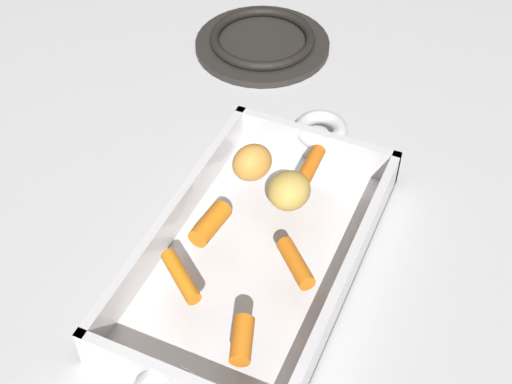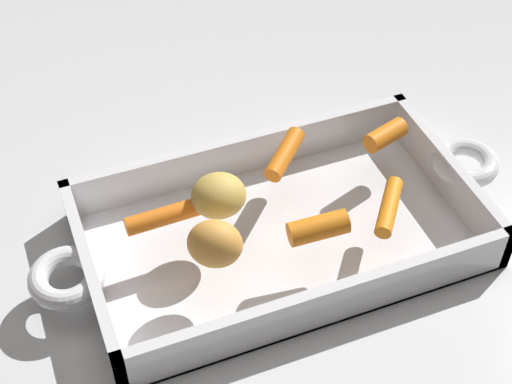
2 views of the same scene
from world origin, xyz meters
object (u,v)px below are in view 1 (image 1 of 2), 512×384
Objects in this scene: baby_carrot_southeast at (309,169)px; baby_carrot_southwest at (210,224)px; potato_halved at (289,191)px; stove_burner_rear at (262,42)px; baby_carrot_northwest at (296,263)px; baby_carrot_center_left at (181,276)px; roasting_dish at (256,252)px; potato_corner at (252,162)px; baby_carrot_center_right at (242,340)px.

baby_carrot_southeast is 1.29× the size of baby_carrot_southwest.
stove_burner_rear is at bearing 28.14° from potato_halved.
baby_carrot_northwest reaches higher than stove_burner_rear.
baby_carrot_southeast reaches higher than stove_burner_rear.
baby_carrot_southeast is at bearing -17.74° from baby_carrot_center_left.
baby_carrot_southeast is 0.13m from baby_carrot_northwest.
potato_corner is at bearing 27.22° from roasting_dish.
baby_carrot_northwest is (0.06, -0.09, 0.00)m from baby_carrot_center_left.
roasting_dish is at bearing -70.55° from baby_carrot_southwest.
baby_carrot_center_right is at bearing -161.55° from roasting_dish.
roasting_dish is 0.10m from potato_corner.
baby_carrot_southwest is at bearing 109.45° from roasting_dish.
baby_carrot_southwest is 0.09m from potato_halved.
baby_carrot_northwest is 0.09m from potato_halved.
baby_carrot_southwest reaches higher than roasting_dish.
roasting_dish is 8.78× the size of baby_carrot_southwest.
potato_halved reaches higher than stove_burner_rear.
potato_corner reaches higher than baby_carrot_southwest.
roasting_dish is at bearing 170.03° from baby_carrot_southeast.
baby_carrot_center_left is at bearing 121.72° from baby_carrot_northwest.
baby_carrot_southwest is at bearing -164.11° from stove_burner_rear.
roasting_dish is at bearing -26.26° from baby_carrot_center_left.
baby_carrot_southeast is (0.10, -0.02, 0.04)m from roasting_dish.
roasting_dish reaches higher than stove_burner_rear.
baby_carrot_southwest is (-0.02, 0.04, 0.04)m from roasting_dish.
stove_burner_rear is at bearing 22.72° from roasting_dish.
roasting_dish is 10.33× the size of baby_carrot_center_right.
baby_carrot_center_right is (-0.12, -0.04, 0.04)m from roasting_dish.
potato_corner is at bearing -158.48° from stove_burner_rear.
baby_carrot_center_right is at bearing -158.17° from potato_corner.
roasting_dish is at bearing 63.92° from baby_carrot_northwest.
baby_carrot_center_left is 1.07× the size of baby_carrot_northwest.
baby_carrot_center_right reaches higher than stove_burner_rear.
stove_burner_rear is (0.31, 0.16, -0.05)m from potato_halved.
baby_carrot_center_left reaches higher than stove_burner_rear.
baby_carrot_southeast is 0.19m from baby_carrot_center_left.
potato_halved is at bearing -40.70° from baby_carrot_southwest.
baby_carrot_center_left is at bearing 157.78° from potato_halved.
baby_carrot_center_left reaches higher than roasting_dish.
baby_carrot_southwest reaches higher than baby_carrot_center_left.
baby_carrot_northwest is at bearing -164.62° from baby_carrot_southeast.
roasting_dish is 0.14m from baby_carrot_center_right.
potato_corner is 0.31m from stove_burner_rear.
roasting_dish is 7.68× the size of baby_carrot_northwest.
baby_carrot_southeast reaches higher than roasting_dish.
baby_carrot_northwest reaches higher than baby_carrot_center_left.
baby_carrot_center_left is 0.32× the size of stove_burner_rear.
baby_carrot_center_right and baby_carrot_northwest have the same top height.
potato_halved is at bearing -112.29° from potato_corner.
potato_halved is (-0.02, -0.05, -0.00)m from potato_corner.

